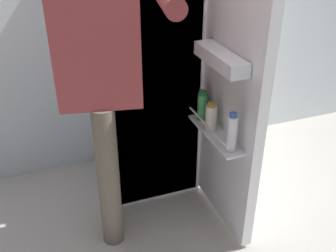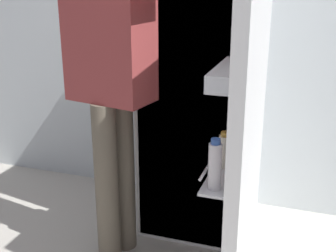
# 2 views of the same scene
# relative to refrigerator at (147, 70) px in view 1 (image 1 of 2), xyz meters

# --- Properties ---
(ground_plane) EXTENTS (6.43, 6.43, 0.00)m
(ground_plane) POSITION_rel_refrigerator_xyz_m (-0.03, -0.49, -0.82)
(ground_plane) COLOR #B7B2A8
(refrigerator) EXTENTS (0.67, 1.19, 1.64)m
(refrigerator) POSITION_rel_refrigerator_xyz_m (0.00, 0.00, 0.00)
(refrigerator) COLOR white
(refrigerator) RESTS_ON ground_plane
(person) EXTENTS (0.55, 0.77, 1.72)m
(person) POSITION_rel_refrigerator_xyz_m (-0.36, -0.42, 0.21)
(person) COLOR #665B4C
(person) RESTS_ON ground_plane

